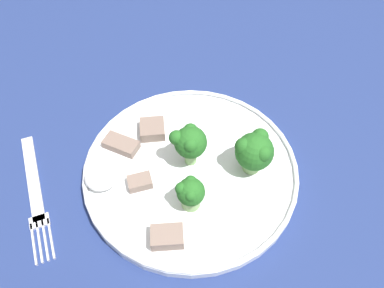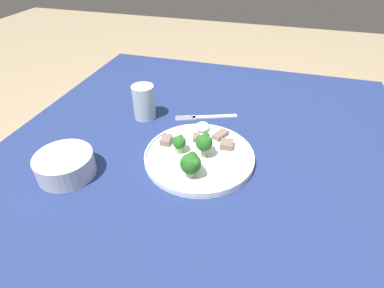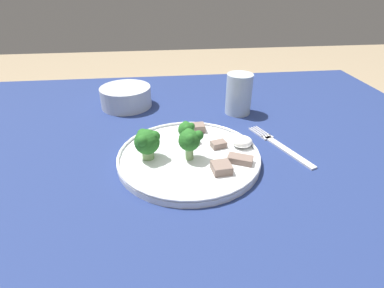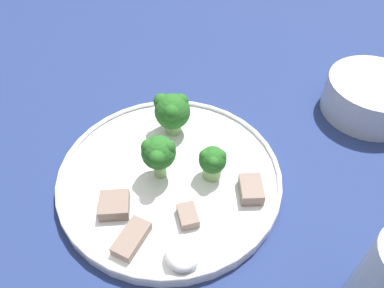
# 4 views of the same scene
# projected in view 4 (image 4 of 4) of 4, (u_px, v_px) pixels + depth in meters

# --- Properties ---
(table) EXTENTS (1.28, 1.11, 0.70)m
(table) POSITION_uv_depth(u_px,v_px,m) (172.00, 215.00, 0.54)
(table) COLOR navy
(table) RESTS_ON ground_plane
(dinner_plate) EXTENTS (0.28, 0.28, 0.02)m
(dinner_plate) POSITION_uv_depth(u_px,v_px,m) (172.00, 178.00, 0.48)
(dinner_plate) COLOR white
(dinner_plate) RESTS_ON table
(cream_bowl) EXTENTS (0.14, 0.14, 0.06)m
(cream_bowl) POSITION_uv_depth(u_px,v_px,m) (371.00, 97.00, 0.56)
(cream_bowl) COLOR #B7BCC6
(cream_bowl) RESTS_ON table
(broccoli_floret_near_rim_left) EXTENTS (0.04, 0.03, 0.05)m
(broccoli_floret_near_rim_left) POSITION_uv_depth(u_px,v_px,m) (213.00, 161.00, 0.45)
(broccoli_floret_near_rim_left) COLOR #7FA866
(broccoli_floret_near_rim_left) RESTS_ON dinner_plate
(broccoli_floret_center_left) EXTENTS (0.04, 0.04, 0.06)m
(broccoli_floret_center_left) POSITION_uv_depth(u_px,v_px,m) (158.00, 156.00, 0.44)
(broccoli_floret_center_left) COLOR #7FA866
(broccoli_floret_center_left) RESTS_ON dinner_plate
(broccoli_floret_back_left) EXTENTS (0.05, 0.05, 0.06)m
(broccoli_floret_back_left) POSITION_uv_depth(u_px,v_px,m) (171.00, 111.00, 0.50)
(broccoli_floret_back_left) COLOR #7FA866
(broccoli_floret_back_left) RESTS_ON dinner_plate
(meat_slice_front_slice) EXTENTS (0.03, 0.03, 0.01)m
(meat_slice_front_slice) POSITION_uv_depth(u_px,v_px,m) (188.00, 216.00, 0.43)
(meat_slice_front_slice) COLOR #756056
(meat_slice_front_slice) RESTS_ON dinner_plate
(meat_slice_middle_slice) EXTENTS (0.04, 0.04, 0.02)m
(meat_slice_middle_slice) POSITION_uv_depth(u_px,v_px,m) (114.00, 205.00, 0.43)
(meat_slice_middle_slice) COLOR #756056
(meat_slice_middle_slice) RESTS_ON dinner_plate
(meat_slice_rear_slice) EXTENTS (0.04, 0.03, 0.02)m
(meat_slice_rear_slice) POSITION_uv_depth(u_px,v_px,m) (251.00, 189.00, 0.45)
(meat_slice_rear_slice) COLOR #756056
(meat_slice_rear_slice) RESTS_ON dinner_plate
(meat_slice_edge_slice) EXTENTS (0.05, 0.04, 0.01)m
(meat_slice_edge_slice) POSITION_uv_depth(u_px,v_px,m) (132.00, 238.00, 0.41)
(meat_slice_edge_slice) COLOR #756056
(meat_slice_edge_slice) RESTS_ON dinner_plate
(sauce_dollop) EXTENTS (0.04, 0.04, 0.02)m
(sauce_dollop) POSITION_uv_depth(u_px,v_px,m) (183.00, 253.00, 0.39)
(sauce_dollop) COLOR white
(sauce_dollop) RESTS_ON dinner_plate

